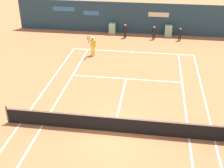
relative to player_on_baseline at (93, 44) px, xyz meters
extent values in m
plane|color=#C67042|center=(3.30, -10.47, -0.97)|extent=(80.00, 80.00, 0.00)
cube|color=white|center=(3.30, 1.23, -0.97)|extent=(10.60, 0.10, 0.01)
cube|color=white|center=(-2.00, -10.47, -0.97)|extent=(0.10, 23.40, 0.01)
cube|color=white|center=(-0.70, -10.47, -0.97)|extent=(0.10, 23.40, 0.01)
cube|color=white|center=(7.30, -10.47, -0.97)|extent=(0.10, 23.40, 0.01)
cube|color=white|center=(8.60, -10.47, -0.97)|extent=(0.10, 23.40, 0.01)
cube|color=white|center=(3.30, -4.07, -0.97)|extent=(8.00, 0.10, 0.01)
cube|color=white|center=(3.30, -7.27, -0.97)|extent=(0.10, 6.40, 0.01)
cube|color=white|center=(3.30, 1.08, -0.97)|extent=(0.10, 0.24, 0.01)
cylinder|color=#4C4C51|center=(-2.70, -10.47, -0.44)|extent=(0.10, 0.10, 1.07)
cube|color=black|center=(3.30, -10.47, -0.50)|extent=(12.00, 0.03, 0.95)
cube|color=white|center=(3.30, -10.47, -0.05)|extent=(12.00, 0.04, 0.06)
cube|color=#233D4C|center=(3.30, 6.53, 0.59)|extent=(25.00, 0.24, 3.13)
cube|color=beige|center=(5.40, 6.39, 1.07)|extent=(2.02, 0.02, 0.44)
cube|color=#2D6BA8|center=(-1.43, 6.39, 0.98)|extent=(1.63, 0.02, 0.44)
cube|color=#2D6BA8|center=(-4.33, 6.39, 1.30)|extent=(2.31, 0.02, 0.44)
cube|color=#8CB793|center=(0.81, 5.98, -0.42)|extent=(0.63, 0.70, 1.10)
cube|color=#8CB793|center=(6.48, 5.98, -0.41)|extent=(0.70, 0.70, 1.13)
cylinder|color=yellow|center=(0.10, 0.03, -0.57)|extent=(0.13, 0.13, 0.81)
cylinder|color=yellow|center=(-0.08, 0.03, -0.57)|extent=(0.13, 0.13, 0.81)
cube|color=yellow|center=(0.01, 0.03, 0.12)|extent=(0.37, 0.21, 0.57)
sphere|color=#8C664C|center=(0.01, 0.03, 0.51)|extent=(0.22, 0.22, 0.22)
cylinder|color=white|center=(0.01, 0.03, 0.60)|extent=(0.21, 0.21, 0.06)
cylinder|color=yellow|center=(0.23, 0.03, 0.08)|extent=(0.08, 0.08, 0.55)
cylinder|color=#8C664C|center=(-0.21, -0.25, 0.35)|extent=(0.10, 0.55, 0.08)
cylinder|color=black|center=(-0.21, -0.52, 0.46)|extent=(0.03, 0.03, 0.22)
torus|color=black|center=(-0.21, -0.52, 0.71)|extent=(0.30, 0.03, 0.30)
cylinder|color=silver|center=(-0.21, -0.52, 0.71)|extent=(0.26, 0.01, 0.26)
cylinder|color=black|center=(2.31, 4.92, -0.62)|extent=(0.11, 0.11, 0.70)
cylinder|color=black|center=(2.16, 4.89, -0.62)|extent=(0.11, 0.11, 0.70)
cube|color=black|center=(2.23, 4.91, -0.03)|extent=(0.34, 0.23, 0.49)
sphere|color=tan|center=(2.23, 4.91, 0.32)|extent=(0.19, 0.19, 0.19)
cylinder|color=black|center=(2.42, 4.94, -0.06)|extent=(0.07, 0.07, 0.47)
cylinder|color=black|center=(2.04, 4.87, -0.06)|extent=(0.07, 0.07, 0.47)
cylinder|color=black|center=(7.63, 4.91, -0.65)|extent=(0.10, 0.10, 0.63)
cylinder|color=black|center=(7.48, 4.90, -0.65)|extent=(0.10, 0.10, 0.63)
cube|color=black|center=(7.55, 4.91, -0.11)|extent=(0.30, 0.18, 0.44)
sphere|color=tan|center=(7.55, 4.91, 0.20)|extent=(0.17, 0.17, 0.17)
cylinder|color=black|center=(7.73, 4.92, -0.14)|extent=(0.07, 0.07, 0.43)
cylinder|color=black|center=(7.38, 4.89, -0.14)|extent=(0.07, 0.07, 0.43)
cylinder|color=black|center=(5.14, 4.91, -0.64)|extent=(0.11, 0.11, 0.66)
cylinder|color=black|center=(4.99, 4.90, -0.64)|extent=(0.11, 0.11, 0.66)
cube|color=black|center=(5.07, 4.91, -0.08)|extent=(0.31, 0.19, 0.46)
sphere|color=tan|center=(5.07, 4.91, 0.24)|extent=(0.18, 0.18, 0.18)
cylinder|color=black|center=(5.25, 4.92, -0.12)|extent=(0.07, 0.07, 0.44)
cylinder|color=black|center=(4.89, 4.89, -0.12)|extent=(0.07, 0.07, 0.44)
sphere|color=#CCE033|center=(2.65, -8.52, -0.94)|extent=(0.07, 0.07, 0.07)
sphere|color=#CCE033|center=(4.36, -2.82, -0.94)|extent=(0.07, 0.07, 0.07)
camera|label=1|loc=(5.13, -23.44, 8.88)|focal=48.06mm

